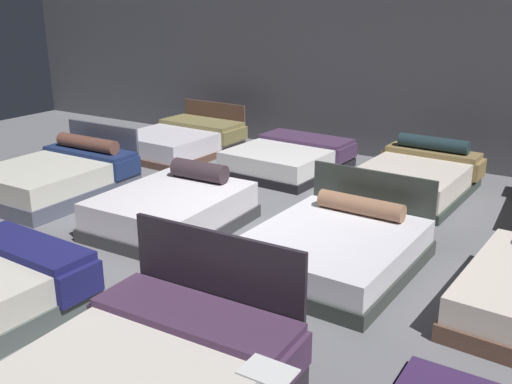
{
  "coord_description": "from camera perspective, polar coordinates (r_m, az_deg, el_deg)",
  "views": [
    {
      "loc": [
        3.55,
        -5.47,
        2.85
      ],
      "look_at": [
        -0.12,
        0.39,
        0.52
      ],
      "focal_mm": 40.92,
      "sensor_mm": 36.0,
      "label": 1
    }
  ],
  "objects": [
    {
      "name": "bed_4",
      "position": [
        9.19,
        -18.76,
        1.39
      ],
      "size": [
        1.63,
        2.09,
        0.91
      ],
      "rotation": [
        0.0,
        0.0,
        0.01
      ],
      "color": "#4C4F60",
      "rests_on": "ground_plane"
    },
    {
      "name": "bed_5",
      "position": [
        7.53,
        -8.12,
        -1.68
      ],
      "size": [
        1.56,
        1.96,
        0.75
      ],
      "rotation": [
        0.0,
        0.0,
        0.03
      ],
      "color": "#313135",
      "rests_on": "ground_plane"
    },
    {
      "name": "showroom_back_wall",
      "position": [
        10.75,
        12.9,
        12.32
      ],
      "size": [
        18.0,
        0.06,
        3.5
      ],
      "primitive_type": "cube",
      "color": "#47474C",
      "rests_on": "ground_plane"
    },
    {
      "name": "bed_8",
      "position": [
        11.17,
        -7.19,
        5.01
      ],
      "size": [
        1.72,
        2.2,
        0.84
      ],
      "rotation": [
        0.0,
        0.0,
        -0.04
      ],
      "color": "brown",
      "rests_on": "ground_plane"
    },
    {
      "name": "ground_plane",
      "position": [
        7.12,
        -0.85,
        -5.03
      ],
      "size": [
        18.0,
        18.0,
        0.02
      ],
      "primitive_type": "cube",
      "color": "slate"
    },
    {
      "name": "bed_10",
      "position": [
        9.07,
        15.35,
        1.33
      ],
      "size": [
        1.59,
        2.14,
        0.75
      ],
      "rotation": [
        0.0,
        0.0,
        -0.04
      ],
      "color": "#28332C",
      "rests_on": "ground_plane"
    },
    {
      "name": "bed_9",
      "position": [
        9.95,
        3.22,
        3.31
      ],
      "size": [
        1.73,
        2.06,
        0.48
      ],
      "rotation": [
        0.0,
        0.0,
        -0.05
      ],
      "color": "black",
      "rests_on": "ground_plane"
    },
    {
      "name": "bed_6",
      "position": [
        6.47,
        7.72,
        -5.43
      ],
      "size": [
        1.72,
        2.1,
        0.88
      ],
      "rotation": [
        0.0,
        0.0,
        -0.03
      ],
      "color": "#2D332E",
      "rests_on": "ground_plane"
    }
  ]
}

